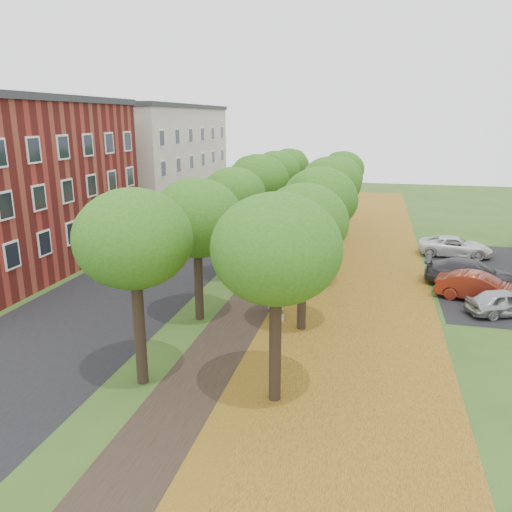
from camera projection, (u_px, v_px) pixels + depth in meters
The scene contains 13 objects.
ground at pixel (201, 389), 17.33m from camera, with size 120.00×120.00×0.00m, color #2D4C19.
street_asphalt at pixel (170, 260), 33.07m from camera, with size 8.00×70.00×0.01m, color black.
footpath at pixel (281, 268), 31.39m from camera, with size 3.20×70.00×0.01m, color black.
leaf_verge at pixel (362, 273), 30.26m from camera, with size 7.50×70.00×0.01m, color #A6741E.
parking_lot at pixel (510, 278), 29.29m from camera, with size 9.00×16.00×0.01m, color black.
tree_row_west at pixel (247, 189), 30.58m from camera, with size 3.86×33.86×6.57m.
tree_row_east at pixel (326, 192), 29.50m from camera, with size 3.86×33.86×6.57m.
building_cream at pixel (151, 158), 50.69m from camera, with size 10.30×20.30×10.40m.
bench at pixel (274, 307), 23.68m from camera, with size 1.14×1.92×0.87m.
car_silver at pixel (505, 302), 23.74m from camera, with size 1.48×3.68×1.25m, color #B0B0B5.
car_red at pixel (480, 288), 25.56m from camera, with size 1.51×4.33×1.43m, color maroon.
car_grey at pixel (472, 273), 27.80m from camera, with size 2.07×5.09×1.48m, color #2F2E33.
car_white at pixel (455, 246), 33.98m from camera, with size 2.18×4.74×1.32m, color silver.
Camera 1 is at (5.46, -14.59, 9.10)m, focal length 35.00 mm.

